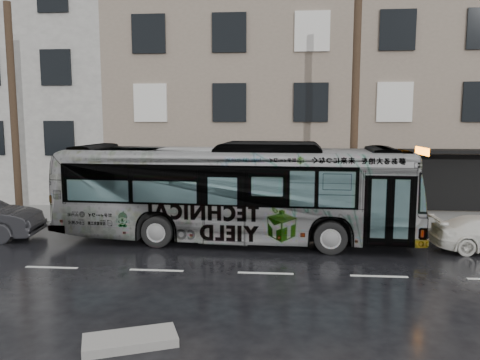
# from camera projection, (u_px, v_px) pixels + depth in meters

# --- Properties ---
(ground) EXTENTS (120.00, 120.00, 0.00)m
(ground) POSITION_uv_depth(u_px,v_px,m) (175.00, 247.00, 16.18)
(ground) COLOR black
(ground) RESTS_ON ground
(sidewalk) EXTENTS (90.00, 3.60, 0.15)m
(sidewalk) POSITION_uv_depth(u_px,v_px,m) (199.00, 216.00, 21.02)
(sidewalk) COLOR gray
(sidewalk) RESTS_ON ground
(building_taupe) EXTENTS (20.00, 12.00, 11.00)m
(building_taupe) POSITION_uv_depth(u_px,v_px,m) (304.00, 101.00, 27.63)
(building_taupe) COLOR gray
(building_taupe) RESTS_ON ground
(utility_pole_front) EXTENTS (0.30, 0.30, 9.00)m
(utility_pole_front) POSITION_uv_depth(u_px,v_px,m) (355.00, 113.00, 18.32)
(utility_pole_front) COLOR #3E2E1F
(utility_pole_front) RESTS_ON sidewalk
(utility_pole_rear) EXTENTS (0.30, 0.30, 9.00)m
(utility_pole_rear) POSITION_uv_depth(u_px,v_px,m) (14.00, 114.00, 19.47)
(utility_pole_rear) COLOR #3E2E1F
(utility_pole_rear) RESTS_ON sidewalk
(sign_post) EXTENTS (0.06, 0.06, 2.40)m
(sign_post) POSITION_uv_depth(u_px,v_px,m) (380.00, 197.00, 18.65)
(sign_post) COLOR slate
(sign_post) RESTS_ON sidewalk
(bus) EXTENTS (13.06, 3.78, 3.59)m
(bus) POSITION_uv_depth(u_px,v_px,m) (234.00, 192.00, 16.94)
(bus) COLOR #B2B2B2
(bus) RESTS_ON ground
(slush_pile) EXTENTS (1.97, 1.41, 0.18)m
(slush_pile) POSITION_uv_depth(u_px,v_px,m) (130.00, 340.00, 9.16)
(slush_pile) COLOR gray
(slush_pile) RESTS_ON ground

